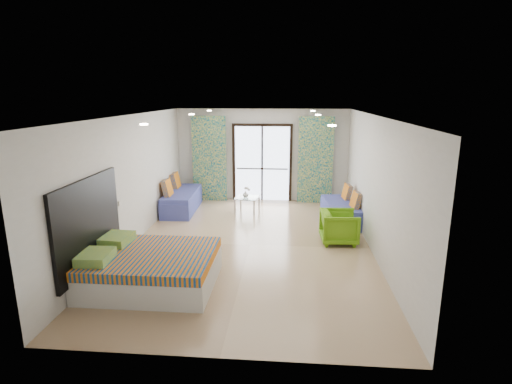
# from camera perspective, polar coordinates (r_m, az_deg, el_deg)

# --- Properties ---
(floor) EXTENTS (5.00, 7.50, 0.01)m
(floor) POSITION_cam_1_polar(r_m,az_deg,el_deg) (8.54, -0.86, -7.55)
(floor) COLOR #A28361
(floor) RESTS_ON ground
(ceiling) EXTENTS (5.00, 7.50, 0.01)m
(ceiling) POSITION_cam_1_polar(r_m,az_deg,el_deg) (7.96, -0.93, 10.86)
(ceiling) COLOR silver
(ceiling) RESTS_ON ground
(wall_back) EXTENTS (5.00, 0.01, 2.70)m
(wall_back) POSITION_cam_1_polar(r_m,az_deg,el_deg) (11.82, 0.90, 5.27)
(wall_back) COLOR silver
(wall_back) RESTS_ON ground
(wall_front) EXTENTS (5.00, 0.01, 2.70)m
(wall_front) POSITION_cam_1_polar(r_m,az_deg,el_deg) (4.59, -5.56, -8.88)
(wall_front) COLOR silver
(wall_front) RESTS_ON ground
(wall_left) EXTENTS (0.01, 7.50, 2.70)m
(wall_left) POSITION_cam_1_polar(r_m,az_deg,el_deg) (8.74, -17.43, 1.56)
(wall_left) COLOR silver
(wall_left) RESTS_ON ground
(wall_right) EXTENTS (0.01, 7.50, 2.70)m
(wall_right) POSITION_cam_1_polar(r_m,az_deg,el_deg) (8.28, 16.59, 0.96)
(wall_right) COLOR silver
(wall_right) RESTS_ON ground
(balcony_door) EXTENTS (1.76, 0.08, 2.28)m
(balcony_door) POSITION_cam_1_polar(r_m,az_deg,el_deg) (11.80, 0.89, 4.81)
(balcony_door) COLOR black
(balcony_door) RESTS_ON floor
(balcony_rail) EXTENTS (1.52, 0.03, 0.04)m
(balcony_rail) POSITION_cam_1_polar(r_m,az_deg,el_deg) (11.86, 0.88, 3.34)
(balcony_rail) COLOR #595451
(balcony_rail) RESTS_ON balcony_door
(curtain_left) EXTENTS (1.00, 0.10, 2.50)m
(curtain_left) POSITION_cam_1_polar(r_m,az_deg,el_deg) (11.86, -6.68, 4.72)
(curtain_left) COLOR beige
(curtain_left) RESTS_ON floor
(curtain_right) EXTENTS (1.00, 0.10, 2.50)m
(curtain_right) POSITION_cam_1_polar(r_m,az_deg,el_deg) (11.65, 8.48, 4.50)
(curtain_right) COLOR beige
(curtain_right) RESTS_ON floor
(downlight_a) EXTENTS (0.12, 0.12, 0.02)m
(downlight_a) POSITION_cam_1_polar(r_m,az_deg,el_deg) (6.32, -15.72, 9.29)
(downlight_a) COLOR #FFE0B2
(downlight_a) RESTS_ON ceiling
(downlight_b) EXTENTS (0.12, 0.12, 0.02)m
(downlight_b) POSITION_cam_1_polar(r_m,az_deg,el_deg) (5.96, 10.80, 9.31)
(downlight_b) COLOR #FFE0B2
(downlight_b) RESTS_ON ceiling
(downlight_c) EXTENTS (0.12, 0.12, 0.02)m
(downlight_c) POSITION_cam_1_polar(r_m,az_deg,el_deg) (9.18, -9.18, 10.90)
(downlight_c) COLOR #FFE0B2
(downlight_c) RESTS_ON ceiling
(downlight_d) EXTENTS (0.12, 0.12, 0.02)m
(downlight_d) POSITION_cam_1_polar(r_m,az_deg,el_deg) (8.94, 8.85, 10.84)
(downlight_d) COLOR #FFE0B2
(downlight_d) RESTS_ON ceiling
(downlight_e) EXTENTS (0.12, 0.12, 0.02)m
(downlight_e) POSITION_cam_1_polar(r_m,az_deg,el_deg) (11.13, -6.70, 11.48)
(downlight_e) COLOR #FFE0B2
(downlight_e) RESTS_ON ceiling
(downlight_f) EXTENTS (0.12, 0.12, 0.02)m
(downlight_f) POSITION_cam_1_polar(r_m,az_deg,el_deg) (10.93, 8.14, 11.39)
(downlight_f) COLOR #FFE0B2
(downlight_f) RESTS_ON ceiling
(headboard) EXTENTS (0.06, 2.10, 1.50)m
(headboard) POSITION_cam_1_polar(r_m,az_deg,el_deg) (7.10, -22.76, -4.18)
(headboard) COLOR black
(headboard) RESTS_ON floor
(switch_plate) EXTENTS (0.02, 0.10, 0.10)m
(switch_plate) POSITION_cam_1_polar(r_m,az_deg,el_deg) (8.18, -18.87, -1.53)
(switch_plate) COLOR silver
(switch_plate) RESTS_ON wall_left
(bed) EXTENTS (2.07, 1.69, 0.71)m
(bed) POSITION_cam_1_polar(r_m,az_deg,el_deg) (6.98, -14.88, -10.46)
(bed) COLOR silver
(bed) RESTS_ON floor
(daybed_left) EXTENTS (0.84, 1.99, 0.96)m
(daybed_left) POSITION_cam_1_polar(r_m,az_deg,el_deg) (11.08, -10.59, -1.10)
(daybed_left) COLOR #41499B
(daybed_left) RESTS_ON floor
(daybed_right) EXTENTS (0.88, 1.83, 0.87)m
(daybed_right) POSITION_cam_1_polar(r_m,az_deg,el_deg) (10.17, 12.09, -2.71)
(daybed_right) COLOR #41499B
(daybed_right) RESTS_ON floor
(coffee_table) EXTENTS (0.70, 0.70, 0.70)m
(coffee_table) POSITION_cam_1_polar(r_m,az_deg,el_deg) (10.80, -1.27, -0.95)
(coffee_table) COLOR silver
(coffee_table) RESTS_ON floor
(vase) EXTENTS (0.19, 0.19, 0.16)m
(vase) POSITION_cam_1_polar(r_m,az_deg,el_deg) (10.75, -1.51, -0.32)
(vase) COLOR white
(vase) RESTS_ON coffee_table
(armchair) EXTENTS (0.74, 0.78, 0.77)m
(armchair) POSITION_cam_1_polar(r_m,az_deg,el_deg) (8.73, 11.81, -4.69)
(armchair) COLOR #5F9D14
(armchair) RESTS_ON floor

